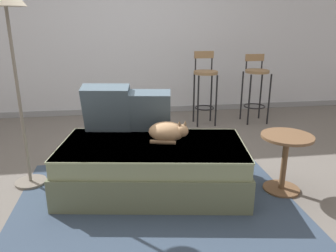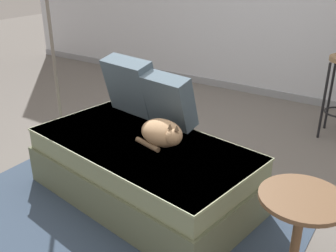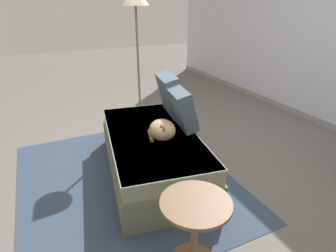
{
  "view_description": "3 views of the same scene",
  "coord_description": "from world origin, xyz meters",
  "px_view_note": "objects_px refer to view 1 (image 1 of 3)",
  "views": [
    {
      "loc": [
        -0.26,
        -3.03,
        1.45
      ],
      "look_at": [
        0.15,
        -0.3,
        0.56
      ],
      "focal_mm": 35.0,
      "sensor_mm": 36.0,
      "label": 1
    },
    {
      "loc": [
        1.47,
        -2.32,
        1.63
      ],
      "look_at": [
        0.15,
        -0.3,
        0.56
      ],
      "focal_mm": 42.0,
      "sensor_mm": 36.0,
      "label": 2
    },
    {
      "loc": [
        2.27,
        -1.31,
        1.62
      ],
      "look_at": [
        0.15,
        -0.3,
        0.56
      ],
      "focal_mm": 30.0,
      "sensor_mm": 36.0,
      "label": 3
    }
  ],
  "objects_px": {
    "side_table": "(285,155)",
    "floor_lamp": "(7,13)",
    "couch": "(153,166)",
    "throw_pillow_corner": "(107,108)",
    "bar_stool_by_doorway": "(256,82)",
    "throw_pillow_middle": "(150,111)",
    "cat": "(168,132)",
    "bar_stool_near_window": "(205,82)"
  },
  "relations": [
    {
      "from": "cat",
      "to": "floor_lamp",
      "type": "bearing_deg",
      "value": 169.32
    },
    {
      "from": "bar_stool_by_doorway",
      "to": "couch",
      "type": "bearing_deg",
      "value": -132.58
    },
    {
      "from": "throw_pillow_corner",
      "to": "floor_lamp",
      "type": "xyz_separation_m",
      "value": [
        -0.74,
        -0.1,
        0.83
      ]
    },
    {
      "from": "throw_pillow_corner",
      "to": "bar_stool_by_doorway",
      "type": "height_order",
      "value": "bar_stool_by_doorway"
    },
    {
      "from": "couch",
      "to": "floor_lamp",
      "type": "distance_m",
      "value": 1.72
    },
    {
      "from": "bar_stool_near_window",
      "to": "side_table",
      "type": "relative_size",
      "value": 2.0
    },
    {
      "from": "couch",
      "to": "floor_lamp",
      "type": "bearing_deg",
      "value": 165.86
    },
    {
      "from": "bar_stool_near_window",
      "to": "couch",
      "type": "bearing_deg",
      "value": -116.98
    },
    {
      "from": "couch",
      "to": "floor_lamp",
      "type": "relative_size",
      "value": 0.96
    },
    {
      "from": "bar_stool_by_doorway",
      "to": "bar_stool_near_window",
      "type": "bearing_deg",
      "value": 179.91
    },
    {
      "from": "bar_stool_near_window",
      "to": "side_table",
      "type": "distance_m",
      "value": 2.07
    },
    {
      "from": "side_table",
      "to": "cat",
      "type": "bearing_deg",
      "value": 167.1
    },
    {
      "from": "throw_pillow_middle",
      "to": "side_table",
      "type": "distance_m",
      "value": 1.27
    },
    {
      "from": "couch",
      "to": "bar_stool_by_doorway",
      "type": "distance_m",
      "value": 2.55
    },
    {
      "from": "side_table",
      "to": "bar_stool_near_window",
      "type": "bearing_deg",
      "value": 95.26
    },
    {
      "from": "bar_stool_near_window",
      "to": "throw_pillow_middle",
      "type": "bearing_deg",
      "value": -121.31
    },
    {
      "from": "throw_pillow_corner",
      "to": "bar_stool_by_doorway",
      "type": "relative_size",
      "value": 0.47
    },
    {
      "from": "side_table",
      "to": "floor_lamp",
      "type": "relative_size",
      "value": 0.29
    },
    {
      "from": "throw_pillow_middle",
      "to": "bar_stool_by_doorway",
      "type": "bearing_deg",
      "value": 42.16
    },
    {
      "from": "throw_pillow_middle",
      "to": "bar_stool_by_doorway",
      "type": "xyz_separation_m",
      "value": [
        1.7,
        1.54,
        -0.05
      ]
    },
    {
      "from": "cat",
      "to": "side_table",
      "type": "distance_m",
      "value": 1.04
    },
    {
      "from": "couch",
      "to": "side_table",
      "type": "relative_size",
      "value": 3.3
    },
    {
      "from": "throw_pillow_corner",
      "to": "throw_pillow_middle",
      "type": "distance_m",
      "value": 0.4
    },
    {
      "from": "throw_pillow_corner",
      "to": "side_table",
      "type": "bearing_deg",
      "value": -20.56
    },
    {
      "from": "couch",
      "to": "cat",
      "type": "bearing_deg",
      "value": 17.11
    },
    {
      "from": "throw_pillow_middle",
      "to": "cat",
      "type": "xyz_separation_m",
      "value": [
        0.13,
        -0.28,
        -0.12
      ]
    },
    {
      "from": "couch",
      "to": "floor_lamp",
      "type": "height_order",
      "value": "floor_lamp"
    },
    {
      "from": "bar_stool_by_doorway",
      "to": "floor_lamp",
      "type": "xyz_separation_m",
      "value": [
        -2.83,
        -1.58,
        0.9
      ]
    },
    {
      "from": "floor_lamp",
      "to": "throw_pillow_middle",
      "type": "bearing_deg",
      "value": 2.05
    },
    {
      "from": "throw_pillow_corner",
      "to": "side_table",
      "type": "xyz_separation_m",
      "value": [
        1.52,
        -0.57,
        -0.33
      ]
    },
    {
      "from": "throw_pillow_middle",
      "to": "floor_lamp",
      "type": "relative_size",
      "value": 0.24
    },
    {
      "from": "couch",
      "to": "bar_stool_by_doorway",
      "type": "xyz_separation_m",
      "value": [
        1.71,
        1.86,
        0.38
      ]
    },
    {
      "from": "bar_stool_by_doorway",
      "to": "side_table",
      "type": "bearing_deg",
      "value": -105.69
    },
    {
      "from": "couch",
      "to": "throw_pillow_corner",
      "type": "bearing_deg",
      "value": 134.78
    },
    {
      "from": "throw_pillow_corner",
      "to": "throw_pillow_middle",
      "type": "height_order",
      "value": "throw_pillow_corner"
    },
    {
      "from": "bar_stool_by_doorway",
      "to": "throw_pillow_middle",
      "type": "bearing_deg",
      "value": -137.84
    },
    {
      "from": "throw_pillow_corner",
      "to": "cat",
      "type": "distance_m",
      "value": 0.64
    },
    {
      "from": "throw_pillow_corner",
      "to": "cat",
      "type": "xyz_separation_m",
      "value": [
        0.53,
        -0.34,
        -0.14
      ]
    },
    {
      "from": "cat",
      "to": "floor_lamp",
      "type": "height_order",
      "value": "floor_lamp"
    },
    {
      "from": "throw_pillow_corner",
      "to": "bar_stool_by_doorway",
      "type": "bearing_deg",
      "value": 35.15
    },
    {
      "from": "bar_stool_by_doorway",
      "to": "side_table",
      "type": "relative_size",
      "value": 1.9
    },
    {
      "from": "throw_pillow_middle",
      "to": "cat",
      "type": "relative_size",
      "value": 1.12
    }
  ]
}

